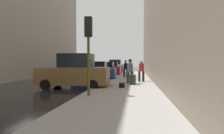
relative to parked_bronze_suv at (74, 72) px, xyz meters
name	(u,v)px	position (x,y,z in m)	size (l,w,h in m)	color
ground_plane	(32,88)	(-2.65, -0.52, -1.03)	(120.00, 120.00, 0.00)	black
sidewalk	(125,89)	(3.35, -0.52, -0.96)	(4.00, 40.00, 0.15)	gray
parked_bronze_suv	(74,72)	(0.00, 0.00, 0.00)	(4.63, 2.13, 2.25)	brown
parked_blue_sedan	(95,71)	(0.00, 5.79, -0.18)	(4.23, 2.11, 1.79)	navy
parked_red_hatchback	(105,69)	(0.00, 11.56, -0.18)	(4.20, 2.06, 1.79)	#B2191E
parked_gray_coupe	(111,68)	(0.00, 16.86, -0.18)	(4.24, 2.14, 1.79)	slate
parked_white_van	(114,66)	(0.00, 22.00, 0.00)	(4.65, 2.15, 2.25)	silver
fire_hydrant	(106,78)	(1.80, 1.73, -0.54)	(0.42, 0.22, 0.70)	red
traffic_light	(88,39)	(1.85, -3.24, 1.73)	(0.32, 0.32, 3.60)	#514C0F
pedestrian_with_beanie	(130,70)	(3.59, 1.97, 0.10)	(0.52, 0.45, 1.78)	#333338
pedestrian_with_fedora	(126,68)	(2.94, 7.59, 0.10)	(0.53, 0.48, 1.78)	black
pedestrian_in_tan_coat	(130,69)	(3.47, 5.85, 0.07)	(0.52, 0.44, 1.71)	black
pedestrian_in_red_jacket	(141,70)	(4.45, 3.15, 0.07)	(0.52, 0.45, 1.71)	black
rolling_suitcase	(133,80)	(3.80, 1.17, -0.54)	(0.43, 0.60, 1.04)	black
duffel_bag	(122,85)	(3.16, -0.32, -0.74)	(0.32, 0.44, 0.28)	black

